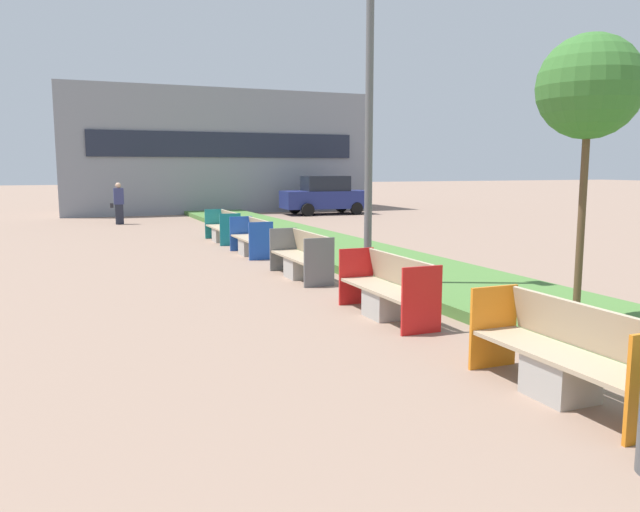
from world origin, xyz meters
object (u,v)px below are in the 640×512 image
object	(u,v)px
bench_blue_frame	(252,241)
bench_teal_frame	(223,230)
street_lamp_post	(370,65)
sapling_tree_near	(589,88)
bench_red_frame	(388,293)
pedestrian_walking	(119,203)
bench_orange_frame	(564,361)
parked_car_distant	(325,195)
bench_grey_frame	(302,260)

from	to	relation	value
bench_blue_frame	bench_teal_frame	bearing A→B (deg)	89.96
street_lamp_post	sapling_tree_near	world-z (taller)	street_lamp_post
bench_red_frame	street_lamp_post	size ratio (longest dim) A/B	0.29
street_lamp_post	pedestrian_walking	bearing A→B (deg)	100.83
bench_teal_frame	street_lamp_post	size ratio (longest dim) A/B	0.29
bench_orange_frame	street_lamp_post	world-z (taller)	street_lamp_post
bench_blue_frame	parked_car_distant	xyz separation A→B (m)	(7.30, 12.45, 0.55)
bench_red_frame	parked_car_distant	world-z (taller)	parked_car_distant
bench_red_frame	bench_orange_frame	bearing A→B (deg)	-89.99
bench_grey_frame	street_lamp_post	size ratio (longest dim) A/B	0.29
bench_orange_frame	street_lamp_post	distance (m)	6.67
street_lamp_post	sapling_tree_near	distance (m)	4.03
bench_orange_frame	parked_car_distant	size ratio (longest dim) A/B	0.50
bench_orange_frame	street_lamp_post	size ratio (longest dim) A/B	0.29
bench_teal_frame	bench_orange_frame	bearing A→B (deg)	-90.00
bench_red_frame	bench_blue_frame	size ratio (longest dim) A/B	1.09
sapling_tree_near	parked_car_distant	world-z (taller)	sapling_tree_near
street_lamp_post	bench_red_frame	bearing A→B (deg)	-107.76
street_lamp_post	pedestrian_walking	xyz separation A→B (m)	(-3.07, 16.05, -3.20)
parked_car_distant	bench_blue_frame	bearing A→B (deg)	-116.53
bench_teal_frame	parked_car_distant	xyz separation A→B (m)	(7.30, 9.30, 0.55)
sapling_tree_near	parked_car_distant	bearing A→B (deg)	76.08
street_lamp_post	parked_car_distant	size ratio (longest dim) A/B	1.70
bench_red_frame	street_lamp_post	distance (m)	4.19
bench_red_frame	pedestrian_walking	world-z (taller)	pedestrian_walking
bench_grey_frame	bench_blue_frame	world-z (taller)	same
bench_teal_frame	bench_red_frame	bearing A→B (deg)	-90.00
parked_car_distant	bench_orange_frame	bearing A→B (deg)	-103.41
bench_orange_frame	street_lamp_post	bearing A→B (deg)	83.69
bench_grey_frame	bench_blue_frame	distance (m)	3.67
pedestrian_walking	parked_car_distant	xyz separation A→B (m)	(9.76, 1.87, 0.07)
bench_orange_frame	bench_blue_frame	world-z (taller)	same
bench_blue_frame	sapling_tree_near	world-z (taller)	sapling_tree_near
bench_red_frame	bench_teal_frame	world-z (taller)	same
bench_red_frame	bench_teal_frame	bearing A→B (deg)	90.00
parked_car_distant	sapling_tree_near	bearing A→B (deg)	-100.05
sapling_tree_near	pedestrian_walking	xyz separation A→B (m)	(-4.39, 19.79, -2.44)
bench_blue_frame	street_lamp_post	bearing A→B (deg)	-83.60
bench_orange_frame	pedestrian_walking	world-z (taller)	pedestrian_walking
bench_orange_frame	sapling_tree_near	bearing A→B (deg)	43.01
bench_grey_frame	sapling_tree_near	bearing A→B (deg)	-70.78
bench_teal_frame	pedestrian_walking	bearing A→B (deg)	108.34
bench_orange_frame	bench_blue_frame	xyz separation A→B (m)	(-0.00, 11.01, -0.01)
bench_blue_frame	bench_teal_frame	distance (m)	3.15
bench_red_frame	pedestrian_walking	bearing A→B (deg)	97.80
pedestrian_walking	parked_car_distant	distance (m)	9.94
parked_car_distant	bench_red_frame	bearing A→B (deg)	-106.33
sapling_tree_near	pedestrian_walking	world-z (taller)	sapling_tree_near
bench_red_frame	sapling_tree_near	xyz separation A→B (m)	(1.93, -1.82, 2.92)
bench_orange_frame	bench_red_frame	world-z (taller)	same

